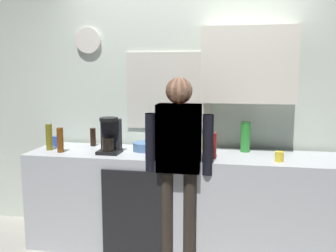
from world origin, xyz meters
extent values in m
cube|color=#B2B7BC|center=(0.00, 0.30, 0.45)|extent=(2.87, 0.64, 0.90)
cube|color=black|center=(-0.39, -0.03, 0.40)|extent=(0.56, 0.02, 0.81)
cube|color=silver|center=(0.00, 0.73, 1.30)|extent=(4.47, 0.10, 2.60)
cube|color=beige|center=(-0.21, 0.67, 1.45)|extent=(0.86, 0.02, 0.76)
cube|color=#8CA5C6|center=(-0.21, 0.67, 1.45)|extent=(0.80, 0.02, 0.70)
cube|color=silver|center=(0.56, 0.52, 1.70)|extent=(0.84, 0.32, 0.68)
cylinder|color=silver|center=(-1.03, 0.66, 1.95)|extent=(0.26, 0.03, 0.26)
cube|color=black|center=(-0.67, 0.20, 0.91)|extent=(0.20, 0.20, 0.03)
cube|color=black|center=(-0.67, 0.26, 1.07)|extent=(0.18, 0.08, 0.28)
cylinder|color=black|center=(-0.67, 0.17, 0.98)|extent=(0.11, 0.11, 0.11)
cylinder|color=black|center=(-0.67, 0.20, 1.21)|extent=(0.17, 0.17, 0.03)
cylinder|color=#195923|center=(-0.10, 0.33, 1.05)|extent=(0.07, 0.07, 0.30)
cylinder|color=black|center=(-0.94, 0.49, 0.99)|extent=(0.06, 0.06, 0.18)
cylinder|color=olive|center=(-1.28, 0.23, 1.02)|extent=(0.06, 0.06, 0.25)
cylinder|color=maroon|center=(0.27, 0.18, 1.01)|extent=(0.06, 0.06, 0.22)
cylinder|color=brown|center=(-1.13, 0.16, 1.01)|extent=(0.06, 0.06, 0.23)
cylinder|color=#2D8C33|center=(0.55, 0.49, 1.04)|extent=(0.09, 0.09, 0.28)
cylinder|color=#3351B2|center=(-1.30, 0.42, 0.95)|extent=(0.08, 0.08, 0.10)
cylinder|color=#B26647|center=(0.12, 0.32, 0.95)|extent=(0.08, 0.08, 0.09)
cylinder|color=yellow|center=(0.83, 0.15, 0.94)|extent=(0.07, 0.07, 0.08)
cylinder|color=#4C72A5|center=(-0.38, 0.36, 0.94)|extent=(0.22, 0.22, 0.08)
cylinder|color=#9E5638|center=(-0.19, 0.46, 0.94)|extent=(0.10, 0.10, 0.09)
sphere|color=#2D7233|center=(-0.19, 0.46, 1.05)|extent=(0.15, 0.15, 0.15)
cylinder|color=yellow|center=(0.18, 0.49, 0.97)|extent=(0.06, 0.06, 0.15)
cone|color=white|center=(0.18, 0.49, 1.06)|extent=(0.02, 0.02, 0.03)
cylinder|color=black|center=(-0.10, 0.00, 0.41)|extent=(0.12, 0.12, 0.82)
cylinder|color=black|center=(0.10, 0.00, 0.41)|extent=(0.12, 0.12, 0.82)
cube|color=silver|center=(0.00, 0.00, 1.10)|extent=(0.36, 0.20, 0.56)
sphere|color=#A57A59|center=(0.00, 0.00, 1.49)|extent=(0.22, 0.22, 0.22)
cylinder|color=silver|center=(-0.24, 0.00, 1.05)|extent=(0.09, 0.09, 0.50)
cylinder|color=silver|center=(0.24, 0.00, 1.05)|extent=(0.09, 0.09, 0.50)
cylinder|color=brown|center=(-0.10, 0.00, 0.41)|extent=(0.12, 0.12, 0.82)
cylinder|color=brown|center=(0.10, 0.00, 0.41)|extent=(0.12, 0.12, 0.82)
cube|color=#262633|center=(0.00, 0.00, 1.10)|extent=(0.36, 0.20, 0.56)
sphere|color=#D8AD8C|center=(0.00, 0.00, 1.49)|extent=(0.22, 0.22, 0.22)
cylinder|color=#262633|center=(-0.24, 0.00, 1.05)|extent=(0.09, 0.09, 0.50)
cylinder|color=#262633|center=(0.24, 0.00, 1.05)|extent=(0.09, 0.09, 0.50)
camera|label=1|loc=(0.46, -3.04, 1.67)|focal=40.41mm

